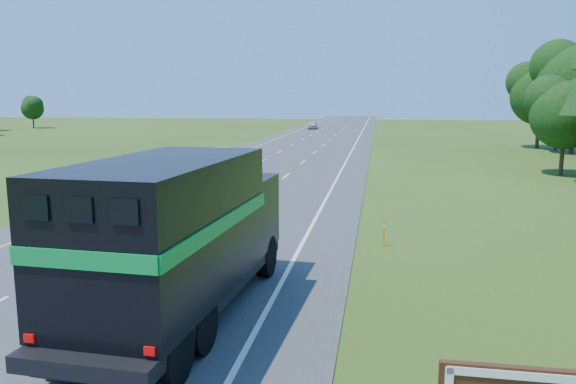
# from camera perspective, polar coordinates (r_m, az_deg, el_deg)

# --- Properties ---
(road) EXTENTS (15.00, 260.00, 0.04)m
(road) POSITION_cam_1_polar(r_m,az_deg,el_deg) (51.93, -0.03, 3.45)
(road) COLOR #38383A
(road) RESTS_ON ground
(lane_markings) EXTENTS (11.15, 260.00, 0.01)m
(lane_markings) POSITION_cam_1_polar(r_m,az_deg,el_deg) (51.93, -0.03, 3.48)
(lane_markings) COLOR yellow
(lane_markings) RESTS_ON road
(horse_truck) EXTENTS (3.42, 9.37, 4.08)m
(horse_truck) POSITION_cam_1_polar(r_m,az_deg,el_deg) (14.09, -11.03, -4.12)
(horse_truck) COLOR black
(horse_truck) RESTS_ON road
(white_suv) EXTENTS (3.28, 6.62, 1.80)m
(white_suv) POSITION_cam_1_polar(r_m,az_deg,el_deg) (42.77, -7.07, 3.32)
(white_suv) COLOR silver
(white_suv) RESTS_ON road
(far_car) EXTENTS (1.64, 4.05, 1.38)m
(far_car) POSITION_cam_1_polar(r_m,az_deg,el_deg) (101.47, 2.52, 6.80)
(far_car) COLOR #B3B3BA
(far_car) RESTS_ON road
(delineator) EXTENTS (0.08, 0.05, 1.00)m
(delineator) POSITION_cam_1_polar(r_m,az_deg,el_deg) (21.36, 9.73, -4.07)
(delineator) COLOR orange
(delineator) RESTS_ON ground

